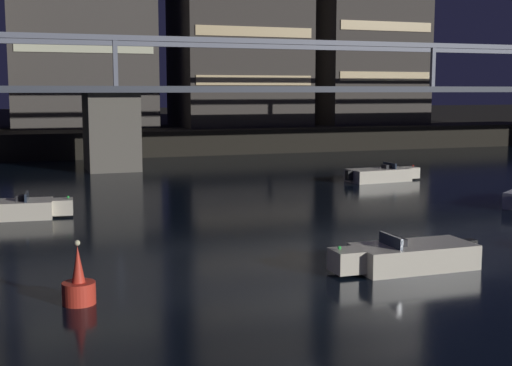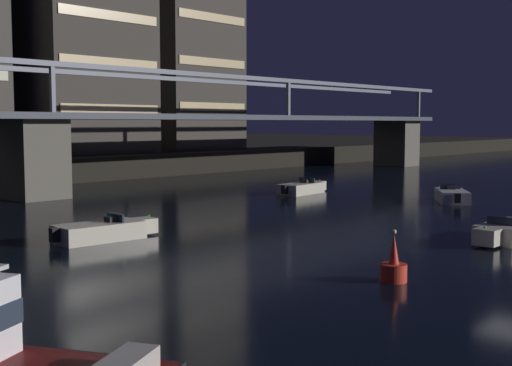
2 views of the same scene
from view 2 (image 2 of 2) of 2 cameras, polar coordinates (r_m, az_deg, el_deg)
The scene contains 8 objects.
river_bridge at distance 50.29m, azimuth -18.25°, elevation 4.01°, with size 105.28×6.40×9.38m.
tower_east_tall at distance 71.78m, azimuth -14.45°, elevation 11.34°, with size 12.21×10.15×22.64m.
tower_east_low at distance 80.54m, azimuth -6.30°, elevation 11.57°, with size 10.86×10.65×24.90m.
speedboat_near_right at distance 47.81m, azimuth 15.98°, elevation -1.01°, with size 4.74×3.90×1.16m.
speedboat_mid_center at distance 32.75m, azimuth 20.22°, elevation -3.83°, with size 5.19×1.82×1.16m.
speedboat_mid_right at distance 31.72m, azimuth -12.59°, elevation -3.92°, with size 5.23×2.17×1.16m.
speedboat_far_left at distance 51.28m, azimuth 3.88°, elevation -0.43°, with size 5.23×2.12×1.16m.
channel_buoy at distance 23.42m, azimuth 11.39°, elevation -6.91°, with size 0.90×0.90×1.76m.
Camera 2 is at (-25.08, -9.46, 5.28)m, focal length 48.01 mm.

